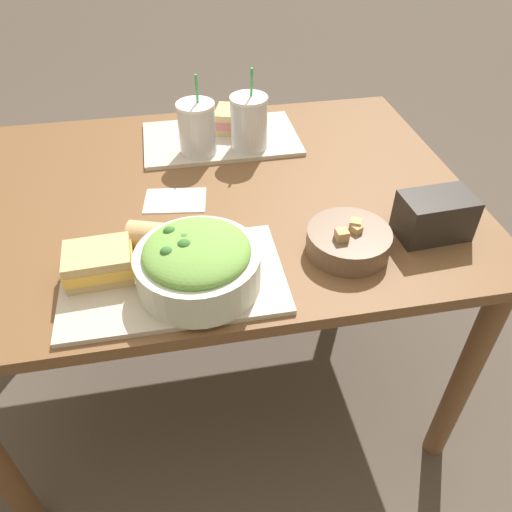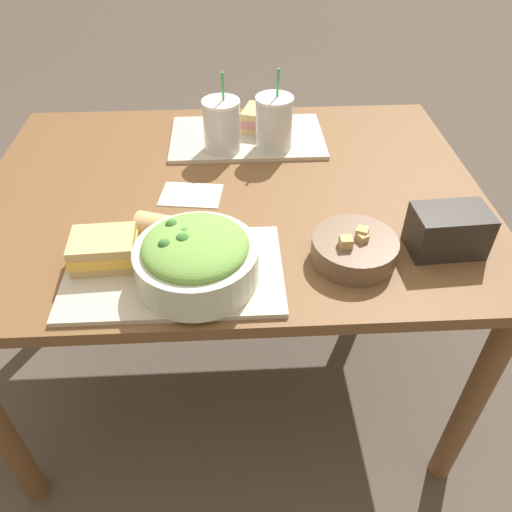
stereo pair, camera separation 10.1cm
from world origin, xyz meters
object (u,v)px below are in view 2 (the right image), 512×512
drink_cup_dark (222,127)px  sandwich_far (265,119)px  napkin_folded (191,195)px  salad_bowl (196,257)px  drink_cup_red (274,125)px  baguette_near (163,229)px  sandwich_near (104,249)px  chip_bag (448,231)px  soup_bowl (354,248)px

drink_cup_dark → sandwich_far: bearing=42.0°
napkin_folded → salad_bowl: bearing=-84.6°
salad_bowl → drink_cup_red: bearing=69.9°
drink_cup_red → baguette_near: bearing=-123.9°
sandwich_near → drink_cup_red: (0.39, 0.47, 0.04)m
chip_bag → baguette_near: bearing=172.4°
salad_bowl → drink_cup_red: 0.57m
sandwich_near → napkin_folded: size_ratio=0.86×
salad_bowl → baguette_near: 0.15m
soup_bowl → drink_cup_red: drink_cup_red is taller
sandwich_far → napkin_folded: 0.39m
soup_bowl → chip_bag: 0.21m
baguette_near → drink_cup_dark: bearing=1.5°
chip_bag → napkin_folded: size_ratio=1.00×
salad_bowl → sandwich_far: 0.68m
sandwich_far → drink_cup_dark: bearing=-119.8°
napkin_folded → sandwich_far: bearing=57.8°
salad_bowl → drink_cup_red: size_ratio=1.08×
sandwich_far → drink_cup_dark: drink_cup_dark is taller
drink_cup_red → chip_bag: bearing=-53.3°
drink_cup_red → drink_cup_dark: bearing=-180.0°
sandwich_near → chip_bag: chip_bag is taller
soup_bowl → chip_bag: size_ratio=1.11×
drink_cup_dark → drink_cup_red: (0.15, 0.00, 0.00)m
salad_bowl → soup_bowl: salad_bowl is taller
sandwich_near → napkin_folded: 0.31m
drink_cup_dark → drink_cup_red: 0.15m
drink_cup_red → chip_bag: size_ratio=1.39×
baguette_near → chip_bag: chip_bag is taller
soup_bowl → salad_bowl: bearing=-170.4°
drink_cup_red → chip_bag: 0.57m
salad_bowl → drink_cup_dark: drink_cup_dark is taller
sandwich_near → chip_bag: 0.73m
salad_bowl → sandwich_far: salad_bowl is taller
baguette_near → napkin_folded: baguette_near is taller
soup_bowl → drink_cup_red: (-0.13, 0.48, 0.05)m
sandwich_near → soup_bowl: bearing=-3.4°
drink_cup_red → sandwich_far: bearing=99.2°
napkin_folded → sandwich_near: bearing=-122.7°
drink_cup_dark → sandwich_near: bearing=-117.5°
sandwich_far → drink_cup_red: drink_cup_red is taller
chip_bag → sandwich_far: bearing=119.0°
napkin_folded → drink_cup_dark: bearing=69.4°
sandwich_far → drink_cup_red: (0.02, -0.11, 0.04)m
drink_cup_dark → chip_bag: drink_cup_dark is taller
sandwich_near → sandwich_far: same height
drink_cup_dark → drink_cup_red: size_ratio=0.97×
salad_bowl → soup_bowl: 0.34m
salad_bowl → sandwich_near: size_ratio=1.75×
salad_bowl → sandwich_near: 0.21m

